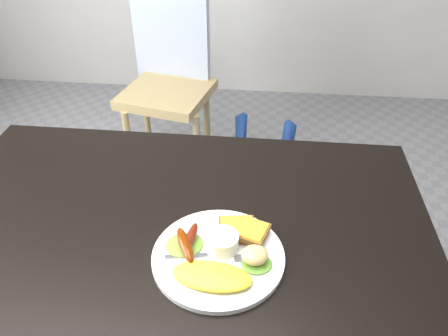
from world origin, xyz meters
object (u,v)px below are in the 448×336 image
(dining_table, at_px, (174,233))
(person, at_px, (247,103))
(plate, at_px, (218,257))
(dining_chair, at_px, (167,94))

(dining_table, bearing_deg, person, 78.91)
(dining_table, relative_size, person, 0.83)
(person, xyz_separation_m, plate, (-0.02, -0.76, 0.03))
(dining_table, bearing_deg, dining_chair, 103.49)
(dining_chair, height_order, person, person)
(dining_table, xyz_separation_m, dining_chair, (-0.30, 1.24, -0.28))
(dining_table, height_order, plate, plate)
(dining_chair, bearing_deg, dining_table, -63.70)
(person, bearing_deg, dining_table, 84.13)
(dining_chair, xyz_separation_m, plate, (0.41, -1.33, 0.31))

